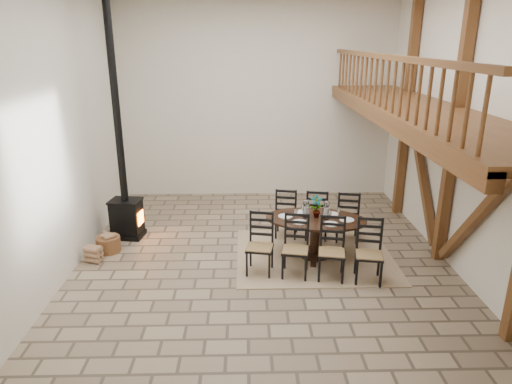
{
  "coord_description": "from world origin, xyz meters",
  "views": [
    {
      "loc": [
        -0.33,
        -7.88,
        4.02
      ],
      "look_at": [
        -0.12,
        0.4,
        1.24
      ],
      "focal_mm": 32.0,
      "sensor_mm": 36.0,
      "label": 1
    }
  ],
  "objects_px": {
    "dining_table": "(315,239)",
    "log_stack": "(94,254)",
    "log_basket": "(108,243)",
    "wood_stove": "(124,187)"
  },
  "relations": [
    {
      "from": "dining_table",
      "to": "log_stack",
      "type": "bearing_deg",
      "value": -168.69
    },
    {
      "from": "dining_table",
      "to": "log_basket",
      "type": "xyz_separation_m",
      "value": [
        -4.06,
        0.39,
        -0.23
      ]
    },
    {
      "from": "wood_stove",
      "to": "log_basket",
      "type": "bearing_deg",
      "value": -98.63
    },
    {
      "from": "dining_table",
      "to": "log_basket",
      "type": "height_order",
      "value": "dining_table"
    },
    {
      "from": "dining_table",
      "to": "wood_stove",
      "type": "xyz_separation_m",
      "value": [
        -3.84,
        1.1,
        0.72
      ]
    },
    {
      "from": "log_stack",
      "to": "wood_stove",
      "type": "bearing_deg",
      "value": 72.35
    },
    {
      "from": "log_basket",
      "to": "log_stack",
      "type": "bearing_deg",
      "value": -108.44
    },
    {
      "from": "wood_stove",
      "to": "log_stack",
      "type": "xyz_separation_m",
      "value": [
        -0.37,
        -1.16,
        -0.97
      ]
    },
    {
      "from": "dining_table",
      "to": "log_basket",
      "type": "distance_m",
      "value": 4.08
    },
    {
      "from": "log_stack",
      "to": "dining_table",
      "type": "bearing_deg",
      "value": 0.81
    }
  ]
}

